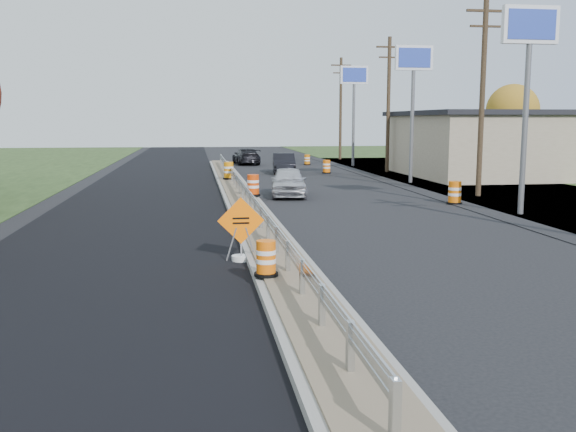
{
  "coord_description": "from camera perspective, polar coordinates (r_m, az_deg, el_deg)",
  "views": [
    {
      "loc": [
        -2.06,
        -20.24,
        3.65
      ],
      "look_at": [
        0.39,
        -3.35,
        1.1
      ],
      "focal_mm": 40.0,
      "sensor_mm": 36.0,
      "label": 1
    }
  ],
  "objects": [
    {
      "name": "barrel_shoulder_near",
      "position": [
        29.07,
        14.6,
        1.97
      ],
      "size": [
        0.69,
        0.69,
        1.01
      ],
      "color": "black",
      "rests_on": "ground"
    },
    {
      "name": "pylon_sign_mid",
      "position": [
        38.46,
        11.1,
        12.55
      ],
      "size": [
        2.2,
        0.3,
        7.9
      ],
      "color": "slate",
      "rests_on": "ground"
    },
    {
      "name": "guardrail",
      "position": [
        29.46,
        -4.21,
        2.78
      ],
      "size": [
        0.1,
        46.15,
        0.72
      ],
      "color": "silver",
      "rests_on": "median"
    },
    {
      "name": "utility_pole_nmid",
      "position": [
        46.29,
        8.92,
        9.98
      ],
      "size": [
        1.9,
        0.26,
        9.4
      ],
      "color": "#473523",
      "rests_on": "ground"
    },
    {
      "name": "barrel_shoulder_far",
      "position": [
        53.24,
        1.71,
        5.0
      ],
      "size": [
        0.58,
        0.58,
        0.86
      ],
      "color": "black",
      "rests_on": "ground"
    },
    {
      "name": "car_dark_mid",
      "position": [
        44.74,
        -0.37,
        4.71
      ],
      "size": [
        1.86,
        4.33,
        1.39
      ],
      "primitive_type": "imported",
      "rotation": [
        0.0,
        0.0,
        -0.09
      ],
      "color": "black",
      "rests_on": "ground"
    },
    {
      "name": "utility_pole_north",
      "position": [
        60.79,
        4.7,
        9.68
      ],
      "size": [
        1.9,
        0.26,
        9.4
      ],
      "color": "#473523",
      "rests_on": "ground"
    },
    {
      "name": "caution_sign",
      "position": [
        16.79,
        -4.18,
        -2.59
      ],
      "size": [
        1.22,
        0.51,
        1.68
      ],
      "rotation": [
        0.0,
        0.0,
        0.01
      ],
      "color": "white",
      "rests_on": "ground"
    },
    {
      "name": "pylon_sign_south",
      "position": [
        26.57,
        20.66,
        14.07
      ],
      "size": [
        2.2,
        0.3,
        7.9
      ],
      "color": "slate",
      "rests_on": "ground"
    },
    {
      "name": "median",
      "position": [
        28.54,
        -4.05,
        1.35
      ],
      "size": [
        1.6,
        55.0,
        0.23
      ],
      "color": "gray",
      "rests_on": "ground"
    },
    {
      "name": "utility_pole_smid",
      "position": [
        32.26,
        16.9,
        10.42
      ],
      "size": [
        1.9,
        0.26,
        9.4
      ],
      "color": "#473523",
      "rests_on": "ground"
    },
    {
      "name": "car_dark_far",
      "position": [
        54.03,
        -3.73,
        5.32
      ],
      "size": [
        2.24,
        4.78,
        1.35
      ],
      "primitive_type": "imported",
      "rotation": [
        0.0,
        0.0,
        3.22
      ],
      "color": "black",
      "rests_on": "ground"
    },
    {
      "name": "milled_overlay",
      "position": [
        30.55,
        -12.59,
        1.44
      ],
      "size": [
        7.2,
        120.0,
        0.01
      ],
      "primitive_type": "cube",
      "color": "black",
      "rests_on": "ground"
    },
    {
      "name": "tree_far_yellow",
      "position": [
        61.08,
        19.33,
        8.85
      ],
      "size": [
        4.62,
        4.62,
        6.86
      ],
      "color": "#473523",
      "rests_on": "ground"
    },
    {
      "name": "pylon_sign_north",
      "position": [
        51.86,
        5.89,
        11.57
      ],
      "size": [
        2.2,
        0.3,
        7.9
      ],
      "color": "slate",
      "rests_on": "ground"
    },
    {
      "name": "barrel_median_far",
      "position": [
        37.81,
        -5.3,
        4.0
      ],
      "size": [
        0.69,
        0.69,
        1.01
      ],
      "color": "black",
      "rests_on": "median"
    },
    {
      "name": "barrel_median_mid",
      "position": [
        29.39,
        -3.12,
        2.72
      ],
      "size": [
        0.66,
        0.66,
        0.97
      ],
      "color": "black",
      "rests_on": "median"
    },
    {
      "name": "retail_building_near",
      "position": [
        46.4,
        21.66,
        6.05
      ],
      "size": [
        18.5,
        12.5,
        4.27
      ],
      "color": "tan",
      "rests_on": "ground"
    },
    {
      "name": "ground",
      "position": [
        20.67,
        -2.4,
        -1.68
      ],
      "size": [
        140.0,
        140.0,
        0.0
      ],
      "primitive_type": "plane",
      "color": "black",
      "rests_on": "ground"
    },
    {
      "name": "barrel_median_near",
      "position": [
        14.22,
        -1.96,
        -3.84
      ],
      "size": [
        0.54,
        0.54,
        0.79
      ],
      "color": "black",
      "rests_on": "median"
    },
    {
      "name": "car_silver",
      "position": [
        31.12,
        0.04,
        3.06
      ],
      "size": [
        2.13,
        4.3,
        1.41
      ],
      "primitive_type": "imported",
      "rotation": [
        0.0,
        0.0,
        -0.11
      ],
      "color": "silver",
      "rests_on": "ground"
    },
    {
      "name": "barrel_shoulder_mid",
      "position": [
        44.78,
        3.45,
        4.37
      ],
      "size": [
        0.63,
        0.63,
        0.92
      ],
      "color": "black",
      "rests_on": "ground"
    }
  ]
}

